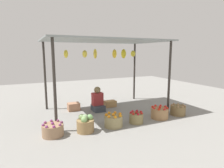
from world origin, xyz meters
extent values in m
plane|color=gray|center=(0.00, 0.00, 0.00)|extent=(14.00, 14.00, 0.00)
cylinder|color=#38332D|center=(-1.68, -1.00, 1.09)|extent=(0.07, 0.07, 2.19)
cylinder|color=#38332D|center=(1.68, -1.00, 1.09)|extent=(0.07, 0.07, 2.19)
cylinder|color=#38332D|center=(-1.68, 1.00, 1.09)|extent=(0.07, 0.07, 2.19)
cylinder|color=#38332D|center=(1.68, 1.00, 1.09)|extent=(0.07, 0.07, 2.19)
cube|color=gray|center=(0.00, 0.00, 2.21)|extent=(3.67, 2.31, 0.04)
ellipsoid|color=yellow|center=(-1.20, -0.05, 1.81)|extent=(0.12, 0.12, 0.23)
ellipsoid|color=yellow|center=(-0.68, -0.12, 1.81)|extent=(0.14, 0.14, 0.21)
ellipsoid|color=yellow|center=(-0.23, 0.25, 1.81)|extent=(0.11, 0.11, 0.30)
ellipsoid|color=yellow|center=(0.23, -0.19, 1.81)|extent=(0.13, 0.13, 0.26)
ellipsoid|color=yellow|center=(0.69, 0.07, 1.81)|extent=(0.16, 0.16, 0.30)
ellipsoid|color=yellow|center=(1.16, 0.26, 1.81)|extent=(0.16, 0.16, 0.21)
cube|color=#363D45|center=(-0.21, 0.11, 0.09)|extent=(0.36, 0.44, 0.18)
cube|color=maroon|center=(-0.21, 0.16, 0.38)|extent=(0.34, 0.22, 0.40)
sphere|color=olive|center=(-0.21, 0.16, 0.67)|extent=(0.21, 0.21, 0.21)
cylinder|color=#997556|center=(-1.80, -1.22, 0.13)|extent=(0.47, 0.47, 0.27)
sphere|color=#802F79|center=(-1.80, -1.22, 0.29)|extent=(0.06, 0.06, 0.06)
sphere|color=#7A3C66|center=(-1.60, -1.22, 0.28)|extent=(0.06, 0.06, 0.06)
sphere|color=#833C6A|center=(-1.66, -1.08, 0.28)|extent=(0.06, 0.06, 0.06)
sphere|color=#823C74|center=(-1.80, -1.02, 0.28)|extent=(0.06, 0.06, 0.06)
sphere|color=#83386B|center=(-1.94, -1.08, 0.28)|extent=(0.06, 0.06, 0.06)
sphere|color=#854176|center=(-2.00, -1.22, 0.28)|extent=(0.06, 0.06, 0.06)
sphere|color=#7E3776|center=(-1.94, -1.36, 0.28)|extent=(0.06, 0.06, 0.06)
sphere|color=#862F73|center=(-1.80, -1.42, 0.28)|extent=(0.06, 0.06, 0.06)
sphere|color=#7A3B69|center=(-1.66, -1.36, 0.28)|extent=(0.06, 0.06, 0.06)
cylinder|color=olive|center=(-1.07, -1.32, 0.15)|extent=(0.41, 0.41, 0.29)
sphere|color=#829F6E|center=(-1.07, -1.32, 0.35)|extent=(0.15, 0.15, 0.15)
sphere|color=#75AC61|center=(-0.96, -1.32, 0.34)|extent=(0.15, 0.15, 0.15)
sphere|color=#84A264|center=(-1.13, -1.22, 0.34)|extent=(0.15, 0.15, 0.15)
sphere|color=#7BA45E|center=(-1.13, -1.41, 0.34)|extent=(0.15, 0.15, 0.15)
cylinder|color=#948659|center=(-0.33, -1.30, 0.14)|extent=(0.46, 0.46, 0.29)
sphere|color=orange|center=(-0.33, -1.30, 0.32)|extent=(0.08, 0.08, 0.08)
sphere|color=orange|center=(-0.14, -1.30, 0.31)|extent=(0.08, 0.08, 0.08)
sphere|color=orange|center=(-0.21, -1.16, 0.31)|extent=(0.08, 0.08, 0.08)
sphere|color=orange|center=(-0.37, -1.12, 0.31)|extent=(0.08, 0.08, 0.08)
sphere|color=orange|center=(-0.49, -1.22, 0.31)|extent=(0.08, 0.08, 0.08)
sphere|color=orange|center=(-0.49, -1.38, 0.31)|extent=(0.08, 0.08, 0.08)
sphere|color=orange|center=(-0.37, -1.48, 0.31)|extent=(0.08, 0.08, 0.08)
sphere|color=orange|center=(-0.21, -1.45, 0.31)|extent=(0.08, 0.08, 0.08)
cylinder|color=olive|center=(0.33, -1.33, 0.13)|extent=(0.37, 0.37, 0.26)
sphere|color=#AF211C|center=(0.33, -1.33, 0.29)|extent=(0.07, 0.07, 0.07)
sphere|color=#B1191B|center=(0.47, -1.33, 0.28)|extent=(0.07, 0.07, 0.07)
sphere|color=red|center=(0.42, -1.22, 0.28)|extent=(0.07, 0.07, 0.07)
sphere|color=#B4222B|center=(0.30, -1.19, 0.28)|extent=(0.07, 0.07, 0.07)
sphere|color=#AC1D26|center=(0.20, -1.27, 0.28)|extent=(0.07, 0.07, 0.07)
sphere|color=red|center=(0.20, -1.39, 0.28)|extent=(0.07, 0.07, 0.07)
sphere|color=#AB1927|center=(0.30, -1.47, 0.28)|extent=(0.07, 0.07, 0.07)
sphere|color=red|center=(0.42, -1.44, 0.28)|extent=(0.07, 0.07, 0.07)
cylinder|color=#A2784E|center=(1.13, -1.29, 0.15)|extent=(0.49, 0.49, 0.29)
sphere|color=red|center=(1.13, -1.29, 0.32)|extent=(0.07, 0.07, 0.07)
sphere|color=red|center=(1.33, -1.29, 0.31)|extent=(0.07, 0.07, 0.07)
sphere|color=red|center=(1.27, -1.15, 0.31)|extent=(0.07, 0.07, 0.07)
sphere|color=red|center=(1.13, -1.09, 0.31)|extent=(0.07, 0.07, 0.07)
sphere|color=red|center=(0.99, -1.15, 0.31)|extent=(0.07, 0.07, 0.07)
sphere|color=red|center=(0.93, -1.29, 0.31)|extent=(0.07, 0.07, 0.07)
sphere|color=red|center=(0.99, -1.43, 0.31)|extent=(0.07, 0.07, 0.07)
sphere|color=red|center=(1.13, -1.49, 0.31)|extent=(0.07, 0.07, 0.07)
sphere|color=red|center=(1.27, -1.43, 0.31)|extent=(0.07, 0.07, 0.07)
cylinder|color=olive|center=(1.82, -1.29, 0.14)|extent=(0.44, 0.44, 0.27)
sphere|color=#A88458|center=(1.82, -1.29, 0.30)|extent=(0.06, 0.06, 0.06)
sphere|color=#957657|center=(2.01, -1.29, 0.29)|extent=(0.06, 0.06, 0.06)
sphere|color=#9C8260|center=(1.95, -1.16, 0.29)|extent=(0.06, 0.06, 0.06)
sphere|color=#9F764F|center=(1.82, -1.10, 0.29)|extent=(0.06, 0.06, 0.06)
sphere|color=#9E764D|center=(1.69, -1.16, 0.29)|extent=(0.06, 0.06, 0.06)
sphere|color=#94784D|center=(1.64, -1.29, 0.29)|extent=(0.06, 0.06, 0.06)
sphere|color=#997752|center=(1.69, -1.42, 0.29)|extent=(0.06, 0.06, 0.06)
sphere|color=#A78157|center=(1.82, -1.47, 0.29)|extent=(0.06, 0.06, 0.06)
sphere|color=#A57B51|center=(1.95, -1.42, 0.29)|extent=(0.06, 0.06, 0.06)
cube|color=#AD8351|center=(0.34, 0.38, 0.10)|extent=(0.38, 0.27, 0.21)
cube|color=#A77557|center=(-0.91, 0.48, 0.12)|extent=(0.37, 0.28, 0.24)
camera|label=1|loc=(-2.31, -5.47, 1.85)|focal=30.73mm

